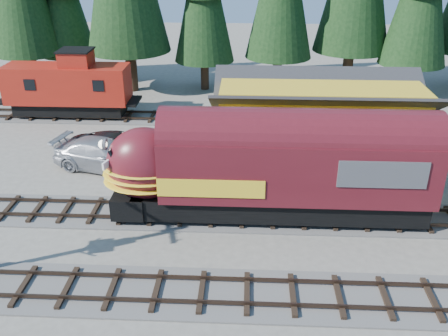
{
  "coord_description": "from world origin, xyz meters",
  "views": [
    {
      "loc": [
        -4.33,
        -17.57,
        13.17
      ],
      "look_at": [
        -5.4,
        4.0,
        2.7
      ],
      "focal_mm": 40.0,
      "sensor_mm": 36.0,
      "label": 1
    }
  ],
  "objects_px": {
    "depot": "(321,118)",
    "caboose": "(68,87)",
    "pickup_truck_b": "(105,155)",
    "pickup_truck_a": "(118,147)",
    "locomotive": "(261,172)"
  },
  "relations": [
    {
      "from": "pickup_truck_a",
      "to": "pickup_truck_b",
      "type": "relative_size",
      "value": 1.0
    },
    {
      "from": "caboose",
      "to": "pickup_truck_b",
      "type": "relative_size",
      "value": 1.47
    },
    {
      "from": "depot",
      "to": "caboose",
      "type": "xyz_separation_m",
      "value": [
        -17.77,
        7.5,
        -0.58
      ]
    },
    {
      "from": "depot",
      "to": "pickup_truck_b",
      "type": "height_order",
      "value": "depot"
    },
    {
      "from": "caboose",
      "to": "pickup_truck_b",
      "type": "distance_m",
      "value": 10.27
    },
    {
      "from": "locomotive",
      "to": "pickup_truck_a",
      "type": "height_order",
      "value": "locomotive"
    },
    {
      "from": "pickup_truck_a",
      "to": "locomotive",
      "type": "bearing_deg",
      "value": -132.13
    },
    {
      "from": "locomotive",
      "to": "pickup_truck_b",
      "type": "distance_m",
      "value": 10.64
    },
    {
      "from": "pickup_truck_b",
      "to": "caboose",
      "type": "bearing_deg",
      "value": 43.32
    },
    {
      "from": "locomotive",
      "to": "pickup_truck_a",
      "type": "relative_size",
      "value": 2.55
    },
    {
      "from": "depot",
      "to": "pickup_truck_b",
      "type": "bearing_deg",
      "value": -173.94
    },
    {
      "from": "locomotive",
      "to": "pickup_truck_a",
      "type": "xyz_separation_m",
      "value": [
        -8.7,
        6.46,
        -1.67
      ]
    },
    {
      "from": "caboose",
      "to": "pickup_truck_a",
      "type": "relative_size",
      "value": 1.46
    },
    {
      "from": "locomotive",
      "to": "pickup_truck_b",
      "type": "relative_size",
      "value": 2.55
    },
    {
      "from": "pickup_truck_b",
      "to": "pickup_truck_a",
      "type": "bearing_deg",
      "value": -5.86
    }
  ]
}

